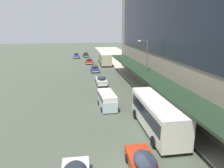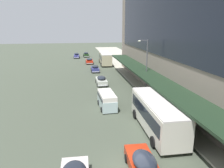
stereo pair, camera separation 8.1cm
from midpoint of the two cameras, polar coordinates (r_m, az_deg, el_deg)
transit_bus_kerbside_front at (r=57.84m, az=-1.77°, el=6.89°), size 3.08×9.71×3.09m
transit_bus_kerbside_rear at (r=21.47m, az=11.74°, el=-7.56°), size 2.97×9.40×3.12m
sedan_lead_near at (r=48.91m, az=-4.42°, el=4.12°), size 1.83×4.57×1.49m
sedan_second_mid at (r=71.12m, az=-9.21°, el=7.40°), size 1.88×5.03×1.58m
sedan_trailing_mid at (r=73.09m, az=-6.75°, el=7.68°), size 1.81×4.49×1.56m
sedan_oncoming_rear at (r=37.82m, az=-2.74°, el=0.96°), size 1.81×4.31×1.55m
sedan_second_near at (r=60.03m, az=-5.89°, el=6.08°), size 2.11×5.01×1.42m
sedan_far_back at (r=15.96m, az=8.38°, el=-20.18°), size 2.05×5.03×1.54m
vw_van at (r=27.14m, az=-1.31°, el=-3.98°), size 2.04×4.62×1.96m
street_lamp at (r=32.02m, az=8.88°, el=5.38°), size 1.50×0.28×7.88m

